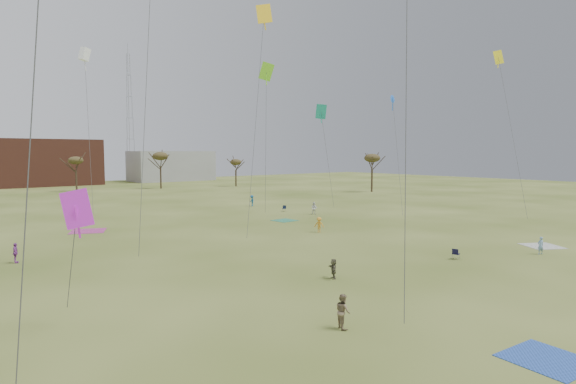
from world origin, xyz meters
TOP-DOWN VIEW (x-y plane):
  - ground at (0.00, 0.00)m, footprint 260.00×260.00m
  - spectator_fore_b at (-7.09, -1.04)m, footprint 0.89×1.00m
  - spectator_fore_c at (-0.99, 5.84)m, footprint 0.98×1.31m
  - flyer_mid_b at (11.09, 20.37)m, footprint 1.17×1.20m
  - flyer_mid_c at (18.16, 0.39)m, footprint 0.65×0.56m
  - spectator_mid_d at (-17.05, 24.74)m, footprint 0.59×0.99m
  - spectator_mid_e at (20.60, 31.67)m, footprint 1.03×1.06m
  - flyer_far_c at (19.66, 45.53)m, footprint 0.95×1.30m
  - blanket_blue at (-3.00, -8.90)m, footprint 3.33×3.33m
  - blanket_cream at (21.87, 1.79)m, footprint 4.11×4.11m
  - blanket_plum at (-8.15, 36.86)m, footprint 4.68×4.68m
  - blanket_olive at (13.70, 29.63)m, footprint 2.79×2.79m
  - camp_chair_center at (10.93, 3.87)m, footprint 0.64×0.61m
  - camp_chair_right at (19.45, 36.94)m, footprint 0.74×0.73m
  - kites_aloft at (-2.35, 27.26)m, footprint 59.59×64.78m
  - tree_line at (-2.85, 79.12)m, footprint 117.44×49.32m
  - building_brick at (5.00, 120.00)m, footprint 26.00×16.00m
  - building_grey at (40.00, 118.00)m, footprint 24.00×12.00m
  - radio_tower at (30.00, 125.00)m, footprint 1.51×1.72m

SIDE VIEW (x-z plane):
  - ground at x=0.00m, z-range 0.00..0.00m
  - blanket_blue at x=-3.00m, z-range -0.01..0.02m
  - blanket_cream at x=21.87m, z-range -0.01..0.02m
  - blanket_plum at x=-8.15m, z-range -0.01..0.02m
  - blanket_olive at x=13.70m, z-range -0.01..0.02m
  - camp_chair_center at x=10.93m, z-range -0.18..0.69m
  - camp_chair_right at x=19.45m, z-range -0.18..0.69m
  - spectator_fore_c at x=-0.99m, z-range 0.00..1.38m
  - flyer_mid_c at x=18.16m, z-range 0.00..1.50m
  - spectator_mid_d at x=-17.05m, z-range 0.00..1.59m
  - flyer_mid_b at x=11.09m, z-range 0.00..1.65m
  - spectator_mid_e at x=20.60m, z-range 0.00..1.71m
  - spectator_fore_b at x=-7.09m, z-range 0.00..1.72m
  - flyer_far_c at x=19.66m, z-range 0.00..1.79m
  - building_grey at x=40.00m, z-range 0.00..9.00m
  - building_brick at x=5.00m, z-range 0.00..12.00m
  - tree_line at x=-2.85m, z-range 2.63..11.54m
  - radio_tower at x=30.00m, z-range -1.29..39.71m
  - kites_aloft at x=-2.35m, z-range 6.68..32.04m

